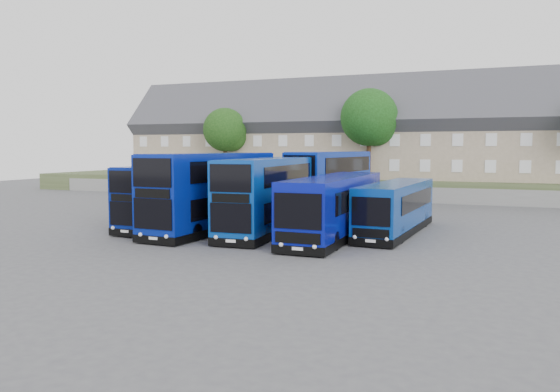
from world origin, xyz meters
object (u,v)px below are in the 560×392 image
Objects in this scene: dd_front_mid at (213,193)px; tree_west at (226,131)px; coach_east_a at (335,207)px; tree_mid at (371,120)px; dd_front_left at (174,197)px.

dd_front_mid is 26.80m from tree_west.
tree_west is at bearing 118.19° from dd_front_mid.
tree_mid is (-3.15, 23.95, 6.32)m from coach_east_a.
dd_front_mid is at bearing -177.09° from coach_east_a.
coach_east_a is at bearing 0.80° from dd_front_left.
dd_front_mid reaches higher than coach_east_a.
tree_mid is (4.73, 24.37, 5.68)m from dd_front_mid.
dd_front_left is 11.07m from coach_east_a.
tree_mid is (16.00, 0.50, 1.02)m from tree_west.
dd_front_mid is 7.91m from coach_east_a.
dd_front_mid is 1.34× the size of tree_mid.
tree_west is at bearing -178.21° from tree_mid.
tree_mid reaches higher than tree_west.
dd_front_mid is 1.61× the size of tree_west.
tree_west is (-8.08, 23.36, 5.06)m from dd_front_left.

